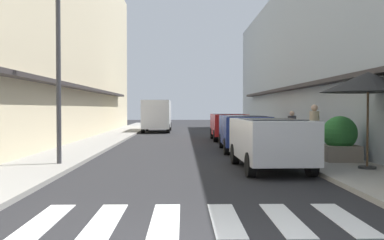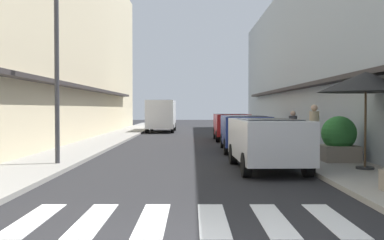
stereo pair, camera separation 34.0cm
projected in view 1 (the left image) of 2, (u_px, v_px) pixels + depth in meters
name	position (u px, v px, depth m)	size (l,w,h in m)	color
ground_plane	(187.00, 144.00, 21.90)	(92.66, 92.66, 0.00)	#232326
sidewalk_left	(96.00, 143.00, 21.81)	(2.22, 58.97, 0.12)	gray
sidewalk_right	(277.00, 143.00, 21.99)	(2.22, 58.97, 0.12)	#9E998E
building_row_left	(28.00, 28.00, 22.69)	(5.50, 39.91, 11.65)	beige
building_row_right	(343.00, 56.00, 23.05)	(5.50, 39.91, 8.96)	#939EA8
crosswalk	(195.00, 220.00, 7.09)	(5.20, 2.20, 0.01)	silver
parked_car_near	(270.00, 138.00, 12.81)	(1.91, 4.22, 1.47)	silver
parked_car_mid	(244.00, 129.00, 18.36)	(1.88, 4.41, 1.47)	navy
parked_car_far	(228.00, 124.00, 24.51)	(1.82, 3.98, 1.47)	maroon
delivery_van	(157.00, 113.00, 33.40)	(2.02, 5.40, 2.37)	silver
street_lamp	(64.00, 46.00, 13.27)	(1.19, 0.28, 5.75)	#38383D
cafe_umbrella	(368.00, 83.00, 12.19)	(2.56, 2.56, 2.64)	#262626
planter_midblock	(340.00, 139.00, 14.06)	(1.08, 1.08, 1.41)	gray
pedestrian_walking_near	(314.00, 128.00, 15.67)	(0.34, 0.34, 1.78)	#282B33
pedestrian_walking_far	(292.00, 129.00, 18.36)	(0.34, 0.34, 1.54)	#282B33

